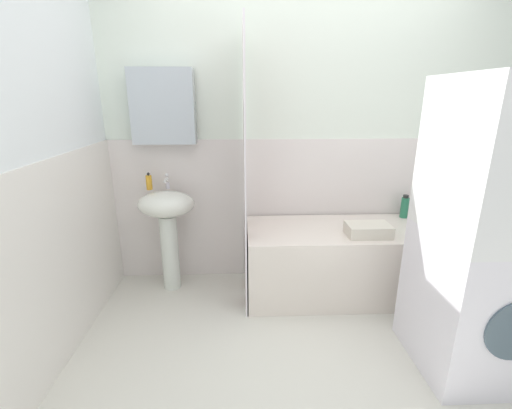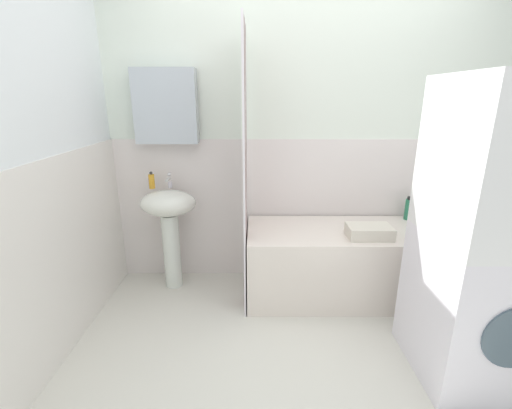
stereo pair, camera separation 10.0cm
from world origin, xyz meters
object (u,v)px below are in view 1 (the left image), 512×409
Objects in this scene: sink at (167,219)px; body_wash_bottle at (405,207)px; soap_dispenser at (149,182)px; towel_folded at (368,230)px; shampoo_bottle at (417,209)px; bathtub at (344,261)px; washer_dryer_stack at (489,235)px.

sink reaches higher than body_wash_bottle.
soap_dispenser is 0.44× the size of towel_folded.
towel_folded is (-0.44, -0.38, -0.05)m from body_wash_bottle.
sink is at bearing -176.83° from shampoo_bottle.
sink is 6.02× the size of soap_dispenser.
soap_dispenser is at bearing -179.08° from shampoo_bottle.
soap_dispenser is 0.09× the size of bathtub.
towel_folded is at bearing -10.59° from sink.
sink reaches higher than shampoo_bottle.
shampoo_bottle is 1.09m from washer_dryer_stack.
body_wash_bottle is at bearing 41.11° from towel_folded.
washer_dryer_stack is (1.91, -0.94, 0.21)m from sink.
soap_dispenser is at bearing -179.39° from body_wash_bottle.
soap_dispenser is 2.10m from body_wash_bottle.
shampoo_bottle is (2.07, 0.11, 0.02)m from sink.
bathtub is 1.10m from washer_dryer_stack.
shampoo_bottle is 0.09× the size of washer_dryer_stack.
shampoo_bottle is 0.78× the size of body_wash_bottle.
body_wash_bottle is at bearing 2.97° from sink.
bathtub is 0.70m from body_wash_bottle.
body_wash_bottle reaches higher than towel_folded.
body_wash_bottle is at bearing 88.03° from washer_dryer_stack.
washer_dryer_stack reaches higher than shampoo_bottle.
towel_folded is 0.19× the size of washer_dryer_stack.
soap_dispenser is (-0.14, 0.08, 0.28)m from sink.
soap_dispenser is at bearing 153.55° from washer_dryer_stack.
sink is at bearing 153.79° from washer_dryer_stack.
shampoo_bottle reaches higher than towel_folded.
sink is 0.50× the size of washer_dryer_stack.
shampoo_bottle is (0.67, 0.25, 0.35)m from bathtub.
sink is at bearing 169.41° from towel_folded.
towel_folded is (-0.56, -0.40, -0.03)m from shampoo_bottle.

